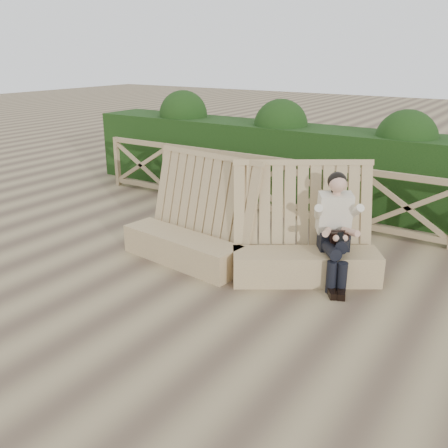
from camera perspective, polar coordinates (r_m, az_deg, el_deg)
The scene contains 5 objects.
ground at distance 6.23m, azimuth -1.66°, elevation -8.95°, with size 60.00×60.00×0.00m, color brown.
bench at distance 7.00m, azimuth 2.19°, elevation -2.19°, with size 3.71×1.73×1.55m.
woman at distance 6.69m, azimuth 12.62°, elevation -0.24°, with size 0.74×0.96×1.47m.
guardrail at distance 8.92m, azimuth 11.32°, elevation 3.34°, with size 10.10×0.09×1.10m.
hedge at distance 9.96m, azimuth 14.07°, elevation 5.97°, with size 12.00×1.20×1.50m, color black.
Camera 1 is at (3.17, -4.48, 2.95)m, focal length 40.00 mm.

